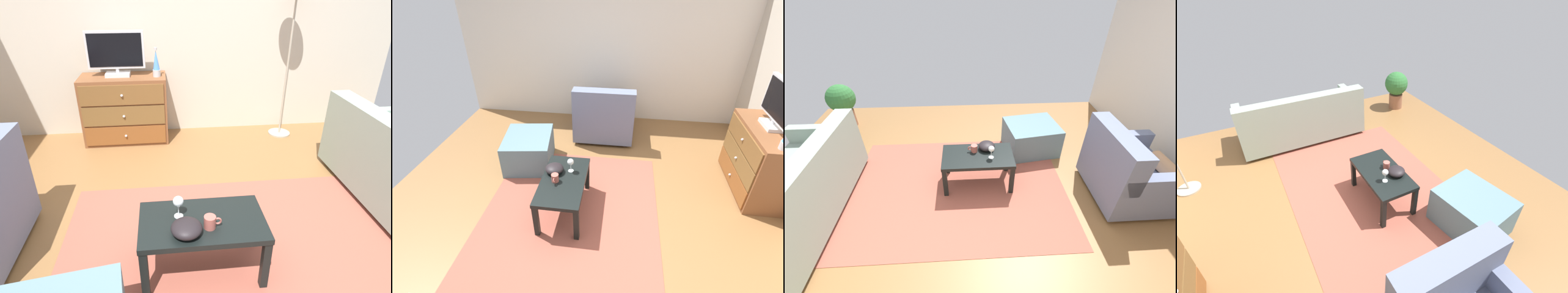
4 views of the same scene
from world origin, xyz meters
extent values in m
cube|color=brown|center=(0.00, 0.00, -0.03)|extent=(5.43, 4.87, 0.05)
cube|color=#9C4F3F|center=(0.20, -0.20, 0.00)|extent=(2.60, 1.90, 0.01)
cube|color=black|center=(-0.44, -0.07, 0.19)|extent=(0.05, 0.05, 0.38)
cube|color=black|center=(0.33, -0.07, 0.19)|extent=(0.05, 0.05, 0.38)
cube|color=black|center=(-0.44, -0.47, 0.19)|extent=(0.05, 0.05, 0.38)
cube|color=black|center=(0.33, -0.47, 0.19)|extent=(0.05, 0.05, 0.38)
cube|color=black|center=(-0.06, -0.27, 0.40)|extent=(0.82, 0.46, 0.04)
cylinder|color=silver|center=(-0.21, -0.22, 0.43)|extent=(0.06, 0.06, 0.00)
cylinder|color=silver|center=(-0.21, -0.22, 0.47)|extent=(0.01, 0.01, 0.09)
sphere|color=silver|center=(-0.21, -0.22, 0.55)|extent=(0.07, 0.07, 0.07)
cylinder|color=#A9554A|center=(-0.02, -0.35, 0.47)|extent=(0.08, 0.08, 0.08)
torus|color=#A9554A|center=(0.03, -0.35, 0.47)|extent=(0.05, 0.01, 0.05)
ellipsoid|color=black|center=(-0.17, -0.39, 0.47)|extent=(0.19, 0.19, 0.09)
cylinder|color=#332319|center=(2.21, -0.70, 0.03)|extent=(0.05, 0.05, 0.05)
cylinder|color=#332319|center=(1.52, -0.70, 0.03)|extent=(0.05, 0.05, 0.05)
cube|color=gray|center=(1.86, 0.17, 0.23)|extent=(0.85, 1.89, 0.36)
cube|color=gray|center=(1.54, 0.17, 0.61)|extent=(0.20, 1.89, 0.40)
cube|color=gray|center=(1.86, -0.72, 0.51)|extent=(0.81, 0.12, 0.20)
cylinder|color=#332319|center=(-2.08, 0.38, 0.03)|extent=(0.05, 0.05, 0.05)
cylinder|color=#332319|center=(-2.08, -0.34, 0.03)|extent=(0.05, 0.05, 0.05)
cylinder|color=#332319|center=(-1.44, 0.38, 0.03)|extent=(0.05, 0.05, 0.05)
cylinder|color=#332319|center=(-1.44, -0.34, 0.03)|extent=(0.05, 0.05, 0.05)
cube|color=slate|center=(-1.76, 0.02, 0.23)|extent=(0.80, 0.88, 0.35)
cube|color=slate|center=(-1.46, 0.02, 0.63)|extent=(0.20, 0.88, 0.46)
cube|color=slate|center=(-1.76, 0.40, 0.50)|extent=(0.76, 0.12, 0.20)
cube|color=slate|center=(-1.76, -0.36, 0.50)|extent=(0.76, 0.12, 0.20)
cylinder|color=tan|center=(-2.01, 0.14, 0.48)|extent=(0.16, 0.40, 0.16)
cube|color=slate|center=(-0.85, -0.92, 0.21)|extent=(0.78, 0.69, 0.42)
cylinder|color=brown|center=(2.06, -1.79, 0.14)|extent=(0.26, 0.26, 0.28)
sphere|color=#2D6B33|center=(2.06, -1.79, 0.50)|extent=(0.44, 0.44, 0.44)
camera|label=1|loc=(-0.27, -1.89, 1.81)|focal=29.40mm
camera|label=2|loc=(2.12, 0.28, 2.28)|focal=25.42mm
camera|label=3|loc=(0.05, 1.97, 2.17)|focal=22.53mm
camera|label=4|loc=(-2.13, 0.95, 2.40)|focal=24.76mm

